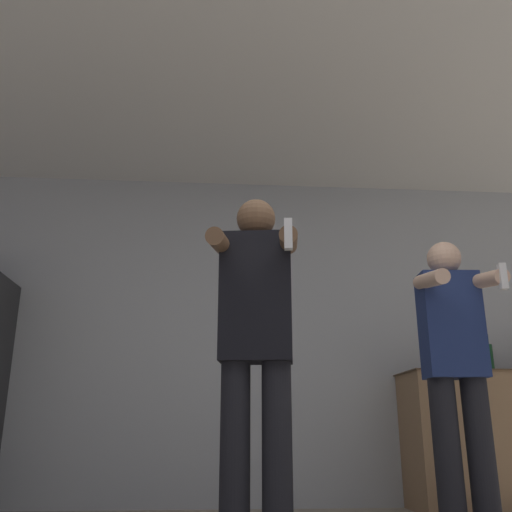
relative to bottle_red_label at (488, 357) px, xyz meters
name	(u,v)px	position (x,y,z in m)	size (l,w,h in m)	color
wall_back	(265,334)	(-1.69, 0.23, 0.20)	(7.00, 0.06, 2.55)	#B2B7BC
ceiling_slab	(285,90)	(-1.69, -1.17, 1.50)	(7.00, 3.27, 0.05)	silver
bottle_red_label	(488,357)	(0.00, 0.00, 0.00)	(0.07, 0.07, 0.31)	#194723
person_woman_foreground	(256,341)	(-1.90, -1.56, -0.15)	(0.46, 0.50, 1.65)	black
person_man_side	(456,364)	(-0.73, -1.07, -0.19)	(0.42, 0.53, 1.62)	black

